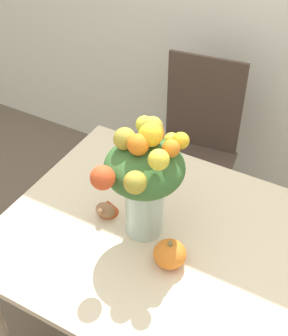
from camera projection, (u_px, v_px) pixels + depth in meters
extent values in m
cube|color=beige|center=(156.00, 236.00, 1.69)|extent=(1.11, 0.93, 0.03)
cylinder|color=beige|center=(107.00, 197.00, 2.39)|extent=(0.06, 0.06, 0.73)
cylinder|color=#B2CCBC|center=(144.00, 206.00, 1.62)|extent=(0.13, 0.13, 0.24)
cylinder|color=silver|center=(144.00, 221.00, 1.67)|extent=(0.12, 0.12, 0.09)
cylinder|color=#38662D|center=(151.00, 201.00, 1.58)|extent=(0.00, 0.01, 0.29)
cylinder|color=#38662D|center=(150.00, 195.00, 1.61)|extent=(0.01, 0.00, 0.29)
cylinder|color=#38662D|center=(141.00, 194.00, 1.61)|extent=(0.01, 0.01, 0.29)
cylinder|color=#38662D|center=(136.00, 199.00, 1.59)|extent=(0.01, 0.00, 0.29)
cylinder|color=#38662D|center=(142.00, 204.00, 1.57)|extent=(0.01, 0.00, 0.29)
ellipsoid|color=#38662D|center=(144.00, 168.00, 1.51)|extent=(0.27, 0.27, 0.16)
sphere|color=yellow|center=(150.00, 135.00, 1.43)|extent=(0.08, 0.08, 0.08)
sphere|color=#AD9E33|center=(152.00, 127.00, 1.51)|extent=(0.07, 0.07, 0.07)
sphere|color=#D64C23|center=(103.00, 178.00, 1.40)|extent=(0.08, 0.08, 0.08)
sphere|color=yellow|center=(159.00, 160.00, 1.37)|extent=(0.06, 0.06, 0.06)
sphere|color=yellow|center=(172.00, 141.00, 1.55)|extent=(0.06, 0.06, 0.06)
sphere|color=#AD9E33|center=(125.00, 139.00, 1.46)|extent=(0.07, 0.07, 0.07)
sphere|color=yellow|center=(181.00, 141.00, 1.47)|extent=(0.06, 0.06, 0.06)
sphere|color=yellow|center=(144.00, 125.00, 1.55)|extent=(0.06, 0.06, 0.06)
sphere|color=orange|center=(171.00, 148.00, 1.42)|extent=(0.06, 0.06, 0.06)
sphere|color=#AD9E33|center=(135.00, 182.00, 1.40)|extent=(0.07, 0.07, 0.07)
sphere|color=orange|center=(153.00, 133.00, 1.46)|extent=(0.07, 0.07, 0.07)
sphere|color=orange|center=(138.00, 145.00, 1.42)|extent=(0.07, 0.07, 0.07)
ellipsoid|color=orange|center=(170.00, 254.00, 1.55)|extent=(0.11, 0.11, 0.09)
cylinder|color=brown|center=(170.00, 245.00, 1.52)|extent=(0.02, 0.02, 0.02)
ellipsoid|color=#936642|center=(105.00, 210.00, 1.73)|extent=(0.08, 0.06, 0.06)
cone|color=#C64C23|center=(108.00, 206.00, 1.74)|extent=(0.08, 0.08, 0.06)
sphere|color=#936642|center=(100.00, 212.00, 1.69)|extent=(0.02, 0.02, 0.02)
cube|color=#47382D|center=(189.00, 168.00, 2.45)|extent=(0.47, 0.47, 0.02)
cylinder|color=#47382D|center=(147.00, 211.00, 2.52)|extent=(0.04, 0.04, 0.42)
cylinder|color=#47382D|center=(208.00, 228.00, 2.43)|extent=(0.04, 0.04, 0.42)
cylinder|color=#47382D|center=(168.00, 173.00, 2.76)|extent=(0.04, 0.04, 0.42)
cylinder|color=#47382D|center=(224.00, 187.00, 2.67)|extent=(0.04, 0.04, 0.42)
cube|color=#47382D|center=(204.00, 104.00, 2.42)|extent=(0.40, 0.07, 0.53)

